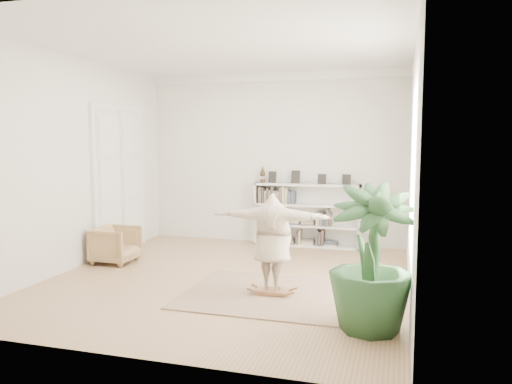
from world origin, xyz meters
TOP-DOWN VIEW (x-y plane):
  - floor at (0.00, 0.00)m, footprint 6.00×6.00m
  - room_shell at (0.00, 2.94)m, footprint 6.00×6.00m
  - doors at (-2.70, 1.30)m, footprint 0.09×1.78m
  - bookshelf at (0.74, 2.82)m, footprint 2.20×0.35m
  - armchair at (-2.28, 0.43)m, footprint 0.73×0.71m
  - rug at (0.89, -0.61)m, footprint 2.51×2.01m
  - rocker_board at (0.89, -0.61)m, footprint 0.47×0.28m
  - person at (0.89, -0.61)m, footprint 1.69×0.47m
  - houseplant at (2.30, -1.56)m, footprint 1.12×1.12m

SIDE VIEW (x-z plane):
  - floor at x=0.00m, z-range 0.00..0.00m
  - rug at x=0.89m, z-range 0.00..0.02m
  - rocker_board at x=0.89m, z-range 0.01..0.11m
  - armchair at x=-2.28m, z-range 0.00..0.66m
  - bookshelf at x=0.74m, z-range -0.18..1.46m
  - person at x=0.89m, z-range 0.12..1.49m
  - houseplant at x=2.30m, z-range 0.00..1.71m
  - doors at x=-2.70m, z-range -0.06..2.86m
  - room_shell at x=0.00m, z-range 0.51..6.51m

